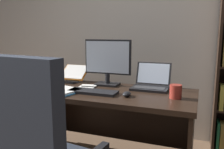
# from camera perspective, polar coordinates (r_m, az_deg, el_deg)

# --- Properties ---
(wall_back) EXTENTS (5.29, 0.12, 2.65)m
(wall_back) POSITION_cam_1_polar(r_m,az_deg,el_deg) (2.91, 9.62, 11.73)
(wall_back) COLOR beige
(wall_back) RESTS_ON ground
(desk) EXTENTS (1.53, 0.70, 0.72)m
(desk) POSITION_cam_1_polar(r_m,az_deg,el_deg) (2.24, -0.64, -8.44)
(desk) COLOR black
(desk) RESTS_ON ground
(monitor) EXTENTS (0.47, 0.16, 0.44)m
(monitor) POSITION_cam_1_polar(r_m,az_deg,el_deg) (2.31, -1.05, 2.86)
(monitor) COLOR black
(monitor) RESTS_ON desk
(laptop) EXTENTS (0.32, 0.30, 0.23)m
(laptop) POSITION_cam_1_polar(r_m,az_deg,el_deg) (2.23, 9.25, -2.05)
(laptop) COLOR black
(laptop) RESTS_ON desk
(keyboard) EXTENTS (0.42, 0.15, 0.02)m
(keyboard) POSITION_cam_1_polar(r_m,az_deg,el_deg) (2.04, -4.57, -4.12)
(keyboard) COLOR black
(keyboard) RESTS_ON desk
(computer_mouse) EXTENTS (0.06, 0.10, 0.04)m
(computer_mouse) POSITION_cam_1_polar(r_m,az_deg,el_deg) (1.93, 3.52, -4.65)
(computer_mouse) COLOR black
(computer_mouse) RESTS_ON desk
(reading_stand_with_book) EXTENTS (0.28, 0.26, 0.16)m
(reading_stand_with_book) POSITION_cam_1_polar(r_m,az_deg,el_deg) (2.55, -9.08, 0.15)
(reading_stand_with_book) COLOR black
(reading_stand_with_book) RESTS_ON desk
(open_binder) EXTENTS (0.56, 0.44, 0.02)m
(open_binder) POSITION_cam_1_polar(r_m,az_deg,el_deg) (2.18, -14.09, -3.48)
(open_binder) COLOR #2D84C6
(open_binder) RESTS_ON desk
(notepad) EXTENTS (0.18, 0.23, 0.01)m
(notepad) POSITION_cam_1_polar(r_m,az_deg,el_deg) (2.25, -6.05, -3.03)
(notepad) COLOR silver
(notepad) RESTS_ON desk
(pen) EXTENTS (0.14, 0.02, 0.01)m
(pen) POSITION_cam_1_polar(r_m,az_deg,el_deg) (2.24, -5.59, -2.84)
(pen) COLOR black
(pen) RESTS_ON notepad
(coffee_mug) EXTENTS (0.09, 0.09, 0.11)m
(coffee_mug) POSITION_cam_1_polar(r_m,az_deg,el_deg) (1.93, 14.85, -3.93)
(coffee_mug) COLOR maroon
(coffee_mug) RESTS_ON desk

